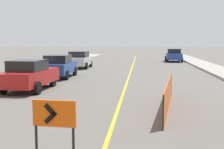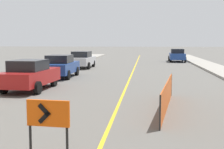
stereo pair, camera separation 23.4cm
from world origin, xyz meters
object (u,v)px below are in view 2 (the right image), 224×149
object	(u,v)px
arrow_barricade_primary	(48,118)
parked_car_opposite_side	(177,55)
parked_car_curb_mid	(60,66)
parked_car_curb_far	(82,60)
parked_car_curb_near	(30,75)

from	to	relation	value
arrow_barricade_primary	parked_car_opposite_side	size ratio (longest dim) A/B	0.31
parked_car_opposite_side	parked_car_curb_mid	bearing A→B (deg)	-116.82
parked_car_curb_far	parked_car_opposite_side	world-z (taller)	same
parked_car_curb_near	parked_car_curb_mid	size ratio (longest dim) A/B	1.02
parked_car_curb_mid	parked_car_curb_far	world-z (taller)	same
parked_car_curb_far	parked_car_opposite_side	distance (m)	14.01
parked_car_curb_mid	parked_car_curb_near	bearing A→B (deg)	-90.74
parked_car_opposite_side	parked_car_curb_far	bearing A→B (deg)	-132.23
parked_car_curb_mid	parked_car_curb_far	size ratio (longest dim) A/B	0.98
parked_car_curb_near	parked_car_curb_far	xyz separation A→B (m)	(0.02, 13.27, 0.00)
arrow_barricade_primary	parked_car_curb_mid	world-z (taller)	parked_car_curb_mid
parked_car_curb_near	parked_car_opposite_side	bearing A→B (deg)	70.54
arrow_barricade_primary	parked_car_opposite_side	xyz separation A→B (m)	(5.82, 32.76, -0.18)
parked_car_curb_mid	parked_car_opposite_side	size ratio (longest dim) A/B	0.99
arrow_barricade_primary	parked_car_opposite_side	distance (m)	33.27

